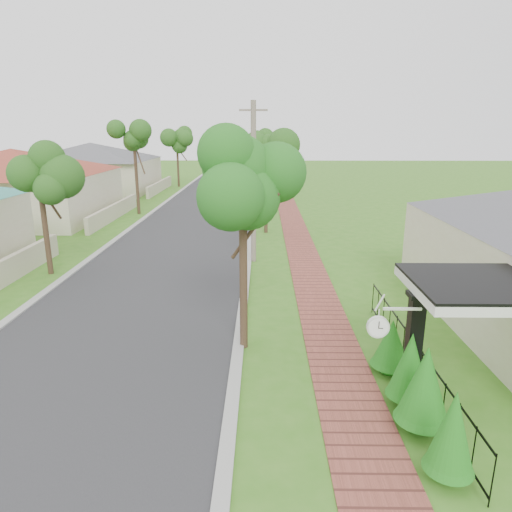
% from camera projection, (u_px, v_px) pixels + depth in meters
% --- Properties ---
extents(ground, '(160.00, 160.00, 0.00)m').
position_uv_depth(ground, '(209.00, 374.00, 11.15)').
color(ground, '#37731B').
rests_on(ground, ground).
extents(road, '(7.00, 120.00, 0.02)m').
position_uv_depth(road, '(198.00, 219.00, 30.46)').
color(road, '#28282B').
rests_on(road, ground).
extents(kerb_right, '(0.30, 120.00, 0.10)m').
position_uv_depth(kerb_right, '(253.00, 219.00, 30.41)').
color(kerb_right, '#9E9E99').
rests_on(kerb_right, ground).
extents(kerb_left, '(0.30, 120.00, 0.10)m').
position_uv_depth(kerb_left, '(144.00, 219.00, 30.51)').
color(kerb_left, '#9E9E99').
rests_on(kerb_left, ground).
extents(sidewalk, '(1.50, 120.00, 0.03)m').
position_uv_depth(sidewalk, '(292.00, 219.00, 30.38)').
color(sidewalk, '#97493C').
rests_on(sidewalk, ground).
extents(porch_post, '(0.48, 0.48, 2.52)m').
position_uv_depth(porch_post, '(413.00, 354.00, 9.83)').
color(porch_post, black).
rests_on(porch_post, ground).
extents(picket_fence, '(0.03, 8.02, 1.00)m').
position_uv_depth(picket_fence, '(412.00, 356.00, 10.94)').
color(picket_fence, black).
rests_on(picket_fence, ground).
extents(street_trees, '(10.70, 37.65, 5.89)m').
position_uv_depth(street_trees, '(210.00, 146.00, 35.84)').
color(street_trees, '#382619').
rests_on(street_trees, ground).
extents(hedge_row, '(0.94, 4.43, 1.91)m').
position_uv_depth(hedge_row, '(416.00, 381.00, 9.31)').
color(hedge_row, '#156814').
rests_on(hedge_row, ground).
extents(far_house_red, '(15.56, 15.56, 4.60)m').
position_uv_depth(far_house_red, '(16.00, 184.00, 30.00)').
color(far_house_red, beige).
rests_on(far_house_red, ground).
extents(far_house_grey, '(15.56, 15.56, 4.60)m').
position_uv_depth(far_house_grey, '(92.00, 167.00, 43.49)').
color(far_house_grey, beige).
rests_on(far_house_grey, ground).
extents(parked_car_red, '(1.73, 4.12, 1.39)m').
position_uv_depth(parked_car_red, '(235.00, 194.00, 37.10)').
color(parked_car_red, '#5E190E').
rests_on(parked_car_red, ground).
extents(parked_car_white, '(1.78, 4.07, 1.30)m').
position_uv_depth(parked_car_white, '(240.00, 181.00, 46.87)').
color(parked_car_white, white).
rests_on(parked_car_white, ground).
extents(near_tree, '(2.14, 2.14, 5.50)m').
position_uv_depth(near_tree, '(243.00, 187.00, 11.41)').
color(near_tree, '#382619').
rests_on(near_tree, ground).
extents(utility_pole, '(1.20, 0.24, 6.96)m').
position_uv_depth(utility_pole, '(253.00, 183.00, 19.83)').
color(utility_pole, gray).
rests_on(utility_pole, ground).
extents(station_clock, '(1.08, 0.13, 0.65)m').
position_uv_depth(station_clock, '(380.00, 326.00, 9.23)').
color(station_clock, white).
rests_on(station_clock, ground).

